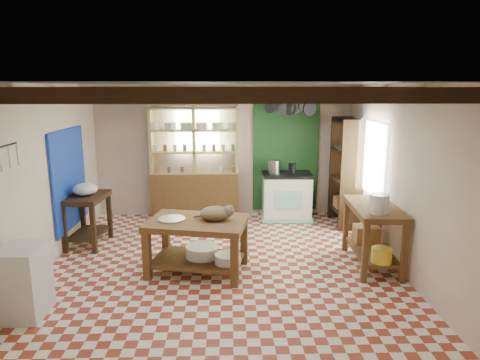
{
  "coord_description": "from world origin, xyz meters",
  "views": [
    {
      "loc": [
        0.09,
        -5.92,
        2.57
      ],
      "look_at": [
        0.27,
        0.3,
        1.19
      ],
      "focal_mm": 32.0,
      "sensor_mm": 36.0,
      "label": 1
    }
  ],
  "objects_px": {
    "work_table": "(198,246)",
    "white_cabinet": "(23,282)",
    "cat": "(215,213)",
    "stove": "(286,196)",
    "right_counter": "(373,236)",
    "prep_table": "(88,220)"
  },
  "relations": [
    {
      "from": "work_table",
      "to": "white_cabinet",
      "type": "relative_size",
      "value": 1.64
    },
    {
      "from": "white_cabinet",
      "to": "cat",
      "type": "height_order",
      "value": "cat"
    },
    {
      "from": "work_table",
      "to": "stove",
      "type": "xyz_separation_m",
      "value": [
        1.58,
        2.42,
        0.08
      ]
    },
    {
      "from": "right_counter",
      "to": "cat",
      "type": "bearing_deg",
      "value": -173.58
    },
    {
      "from": "prep_table",
      "to": "stove",
      "type": "bearing_deg",
      "value": 25.52
    },
    {
      "from": "stove",
      "to": "white_cabinet",
      "type": "distance_m",
      "value": 4.95
    },
    {
      "from": "white_cabinet",
      "to": "right_counter",
      "type": "distance_m",
      "value": 4.58
    },
    {
      "from": "cat",
      "to": "prep_table",
      "type": "bearing_deg",
      "value": 154.36
    },
    {
      "from": "prep_table",
      "to": "cat",
      "type": "xyz_separation_m",
      "value": [
        2.12,
        -1.09,
        0.43
      ]
    },
    {
      "from": "stove",
      "to": "right_counter",
      "type": "height_order",
      "value": "stove"
    },
    {
      "from": "stove",
      "to": "cat",
      "type": "bearing_deg",
      "value": -117.63
    },
    {
      "from": "work_table",
      "to": "prep_table",
      "type": "bearing_deg",
      "value": 161.3
    },
    {
      "from": "prep_table",
      "to": "right_counter",
      "type": "height_order",
      "value": "right_counter"
    },
    {
      "from": "white_cabinet",
      "to": "right_counter",
      "type": "height_order",
      "value": "right_counter"
    },
    {
      "from": "work_table",
      "to": "stove",
      "type": "distance_m",
      "value": 2.89
    },
    {
      "from": "stove",
      "to": "prep_table",
      "type": "xyz_separation_m",
      "value": [
        -3.44,
        -1.33,
        -0.03
      ]
    },
    {
      "from": "right_counter",
      "to": "prep_table",
      "type": "bearing_deg",
      "value": 170.61
    },
    {
      "from": "prep_table",
      "to": "right_counter",
      "type": "distance_m",
      "value": 4.48
    },
    {
      "from": "stove",
      "to": "white_cabinet",
      "type": "bearing_deg",
      "value": -133.35
    },
    {
      "from": "stove",
      "to": "cat",
      "type": "height_order",
      "value": "cat"
    },
    {
      "from": "prep_table",
      "to": "cat",
      "type": "distance_m",
      "value": 2.42
    },
    {
      "from": "cat",
      "to": "work_table",
      "type": "bearing_deg",
      "value": -178.69
    }
  ]
}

